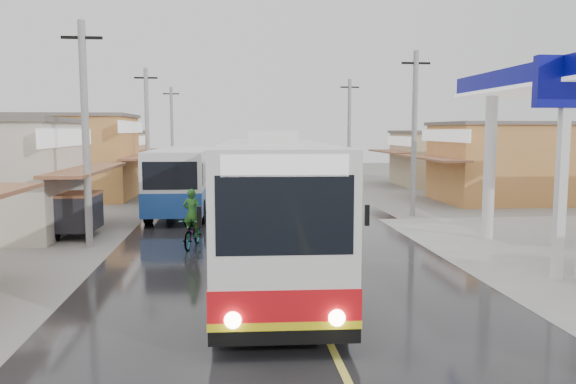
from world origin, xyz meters
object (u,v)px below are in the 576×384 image
at_px(coach_bus, 271,205).
at_px(second_bus, 183,179).
at_px(cyclist, 193,228).
at_px(tricycle_near, 79,212).

bearing_deg(coach_bus, second_bus, 108.11).
height_order(cyclist, tricycle_near, cyclist).
distance_m(second_bus, tricycle_near, 7.23).
xyz_separation_m(second_bus, tricycle_near, (-3.54, -6.26, -0.74)).
relative_size(cyclist, tricycle_near, 0.92).
relative_size(second_bus, cyclist, 4.60).
distance_m(second_bus, cyclist, 8.81).
height_order(coach_bus, tricycle_near, coach_bus).
xyz_separation_m(coach_bus, cyclist, (-2.56, 3.80, -1.30)).
bearing_deg(tricycle_near, coach_bus, -40.20).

